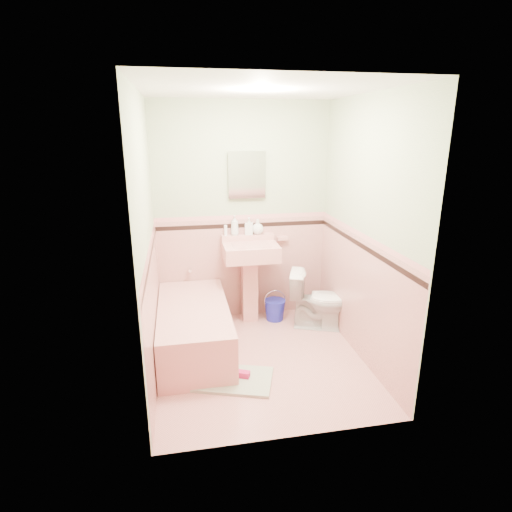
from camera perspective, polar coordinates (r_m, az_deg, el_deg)
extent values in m
plane|color=#D6928C|center=(4.22, 0.65, -14.10)|extent=(2.20, 2.20, 0.00)
plane|color=white|center=(3.63, 0.79, 22.06)|extent=(2.20, 2.20, 0.00)
plane|color=#F1DFC5|center=(4.79, -1.90, 5.80)|extent=(2.50, 0.00, 2.50)
plane|color=#F1DFC5|center=(2.71, 5.33, -3.16)|extent=(2.50, 0.00, 2.50)
plane|color=#F1DFC5|center=(3.67, -14.77, 1.76)|extent=(0.00, 2.50, 2.50)
plane|color=#F1DFC5|center=(4.05, 14.76, 3.14)|extent=(0.00, 2.50, 2.50)
plane|color=#D99891|center=(4.95, -1.81, -1.64)|extent=(2.00, 0.00, 2.00)
plane|color=#D99891|center=(3.01, 4.91, -14.79)|extent=(2.00, 0.00, 2.00)
plane|color=#D99891|center=(3.89, -13.87, -7.51)|extent=(0.00, 2.20, 2.20)
plane|color=#D99891|center=(4.24, 13.95, -5.42)|extent=(0.00, 2.20, 2.20)
plane|color=black|center=(4.80, -1.85, 4.23)|extent=(2.00, 0.00, 2.00)
plane|color=black|center=(2.77, 5.15, -5.55)|extent=(2.00, 0.00, 2.00)
plane|color=black|center=(3.71, -14.34, -0.16)|extent=(0.00, 2.20, 2.20)
plane|color=black|center=(4.07, 14.39, 1.36)|extent=(0.00, 2.20, 2.20)
plane|color=#D68988|center=(4.78, -1.87, 5.40)|extent=(2.00, 0.00, 2.00)
plane|color=#D68988|center=(2.74, 5.21, -3.62)|extent=(2.00, 0.00, 2.00)
plane|color=#D68988|center=(3.68, -14.46, 1.32)|extent=(0.00, 2.20, 2.20)
plane|color=#D68988|center=(4.04, 14.50, 2.72)|extent=(0.00, 2.20, 2.20)
cube|color=tan|center=(4.34, -8.53, -9.98)|extent=(0.70, 1.50, 0.45)
cylinder|color=silver|center=(4.85, -9.12, -1.87)|extent=(0.04, 0.12, 0.04)
cylinder|color=silver|center=(4.77, -1.09, 2.05)|extent=(0.02, 0.02, 0.10)
cube|color=white|center=(4.70, -1.29, 11.14)|extent=(0.40, 0.04, 0.50)
cube|color=tan|center=(4.91, 3.64, 2.46)|extent=(0.12, 0.07, 0.04)
imported|color=#B2B2B2|center=(4.74, -2.97, 4.26)|extent=(0.11, 0.11, 0.23)
imported|color=#B2B2B2|center=(4.77, -0.98, 4.16)|extent=(0.11, 0.11, 0.20)
imported|color=#B2B2B2|center=(4.79, 0.23, 4.07)|extent=(0.17, 0.17, 0.17)
cylinder|color=white|center=(4.74, -4.22, 3.56)|extent=(0.04, 0.04, 0.12)
imported|color=white|center=(4.77, 8.67, -5.99)|extent=(0.74, 0.58, 0.67)
cube|color=#9DA88C|center=(3.91, -3.10, -16.63)|extent=(0.79, 0.65, 0.03)
cube|color=#BF1E59|center=(3.91, -1.93, -15.97)|extent=(0.15, 0.12, 0.05)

